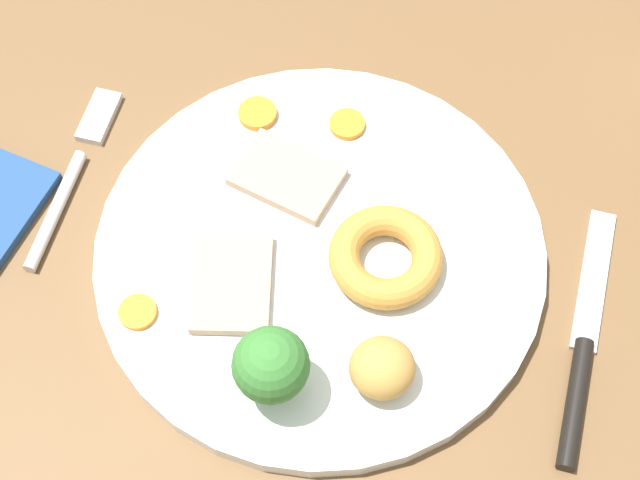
{
  "coord_description": "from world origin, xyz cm",
  "views": [
    {
      "loc": [
        3.69,
        -27.59,
        60.8
      ],
      "look_at": [
        -3.33,
        1.57,
        6.0
      ],
      "focal_mm": 53.78,
      "sensor_mm": 36.0,
      "label": 1
    }
  ],
  "objects_px": {
    "yorkshire_pudding": "(386,257)",
    "carrot_coin_side": "(138,312)",
    "carrot_coin_back": "(347,124)",
    "knife": "(582,355)",
    "roast_potato_left": "(382,368)",
    "fork": "(74,170)",
    "carrot_coin_front": "(257,114)",
    "dinner_plate": "(320,252)",
    "meat_slice_main": "(287,176)",
    "broccoli_floret": "(271,366)",
    "meat_slice_under": "(232,283)"
  },
  "relations": [
    {
      "from": "meat_slice_main",
      "to": "broccoli_floret",
      "type": "height_order",
      "value": "broccoli_floret"
    },
    {
      "from": "broccoli_floret",
      "to": "carrot_coin_back",
      "type": "bearing_deg",
      "value": 89.74
    },
    {
      "from": "roast_potato_left",
      "to": "fork",
      "type": "bearing_deg",
      "value": 156.67
    },
    {
      "from": "roast_potato_left",
      "to": "carrot_coin_front",
      "type": "bearing_deg",
      "value": 126.08
    },
    {
      "from": "dinner_plate",
      "to": "meat_slice_main",
      "type": "distance_m",
      "value": 0.06
    },
    {
      "from": "carrot_coin_front",
      "to": "carrot_coin_side",
      "type": "distance_m",
      "value": 0.17
    },
    {
      "from": "meat_slice_main",
      "to": "carrot_coin_front",
      "type": "height_order",
      "value": "meat_slice_main"
    },
    {
      "from": "dinner_plate",
      "to": "meat_slice_main",
      "type": "relative_size",
      "value": 4.29
    },
    {
      "from": "dinner_plate",
      "to": "carrot_coin_back",
      "type": "distance_m",
      "value": 0.1
    },
    {
      "from": "carrot_coin_side",
      "to": "fork",
      "type": "bearing_deg",
      "value": 129.97
    },
    {
      "from": "dinner_plate",
      "to": "broccoli_floret",
      "type": "distance_m",
      "value": 0.11
    },
    {
      "from": "meat_slice_main",
      "to": "fork",
      "type": "distance_m",
      "value": 0.15
    },
    {
      "from": "dinner_plate",
      "to": "carrot_coin_back",
      "type": "bearing_deg",
      "value": 92.44
    },
    {
      "from": "carrot_coin_front",
      "to": "roast_potato_left",
      "type": "bearing_deg",
      "value": -53.92
    },
    {
      "from": "fork",
      "to": "dinner_plate",
      "type": "bearing_deg",
      "value": -96.75
    },
    {
      "from": "meat_slice_main",
      "to": "meat_slice_under",
      "type": "height_order",
      "value": "same"
    },
    {
      "from": "carrot_coin_back",
      "to": "knife",
      "type": "bearing_deg",
      "value": -35.68
    },
    {
      "from": "dinner_plate",
      "to": "carrot_coin_side",
      "type": "bearing_deg",
      "value": -143.98
    },
    {
      "from": "yorkshire_pudding",
      "to": "fork",
      "type": "xyz_separation_m",
      "value": [
        -0.23,
        0.03,
        -0.02
      ]
    },
    {
      "from": "meat_slice_under",
      "to": "carrot_coin_back",
      "type": "relative_size",
      "value": 2.76
    },
    {
      "from": "carrot_coin_back",
      "to": "carrot_coin_side",
      "type": "xyz_separation_m",
      "value": [
        -0.1,
        -0.17,
        -0.0
      ]
    },
    {
      "from": "carrot_coin_front",
      "to": "meat_slice_main",
      "type": "bearing_deg",
      "value": -54.14
    },
    {
      "from": "carrot_coin_side",
      "to": "roast_potato_left",
      "type": "bearing_deg",
      "value": -2.08
    },
    {
      "from": "roast_potato_left",
      "to": "knife",
      "type": "distance_m",
      "value": 0.13
    },
    {
      "from": "yorkshire_pudding",
      "to": "carrot_coin_back",
      "type": "height_order",
      "value": "yorkshire_pudding"
    },
    {
      "from": "dinner_plate",
      "to": "fork",
      "type": "distance_m",
      "value": 0.19
    },
    {
      "from": "dinner_plate",
      "to": "fork",
      "type": "relative_size",
      "value": 1.96
    },
    {
      "from": "knife",
      "to": "carrot_coin_side",
      "type": "bearing_deg",
      "value": 100.4
    },
    {
      "from": "meat_slice_under",
      "to": "broccoli_floret",
      "type": "height_order",
      "value": "broccoli_floret"
    },
    {
      "from": "broccoli_floret",
      "to": "fork",
      "type": "relative_size",
      "value": 0.38
    },
    {
      "from": "carrot_coin_side",
      "to": "broccoli_floret",
      "type": "distance_m",
      "value": 0.11
    },
    {
      "from": "broccoli_floret",
      "to": "fork",
      "type": "distance_m",
      "value": 0.22
    },
    {
      "from": "carrot_coin_front",
      "to": "dinner_plate",
      "type": "bearing_deg",
      "value": -53.78
    },
    {
      "from": "dinner_plate",
      "to": "carrot_coin_back",
      "type": "xyz_separation_m",
      "value": [
        -0.0,
        0.1,
        0.01
      ]
    },
    {
      "from": "yorkshire_pudding",
      "to": "carrot_coin_back",
      "type": "relative_size",
      "value": 2.94
    },
    {
      "from": "carrot_coin_front",
      "to": "fork",
      "type": "distance_m",
      "value": 0.14
    },
    {
      "from": "carrot_coin_front",
      "to": "carrot_coin_back",
      "type": "xyz_separation_m",
      "value": [
        0.06,
        0.01,
        -0.0
      ]
    },
    {
      "from": "carrot_coin_back",
      "to": "carrot_coin_front",
      "type": "bearing_deg",
      "value": -174.45
    },
    {
      "from": "yorkshire_pudding",
      "to": "fork",
      "type": "bearing_deg",
      "value": 173.31
    },
    {
      "from": "yorkshire_pudding",
      "to": "fork",
      "type": "height_order",
      "value": "yorkshire_pudding"
    },
    {
      "from": "dinner_plate",
      "to": "carrot_coin_front",
      "type": "height_order",
      "value": "carrot_coin_front"
    },
    {
      "from": "meat_slice_under",
      "to": "knife",
      "type": "relative_size",
      "value": 0.38
    },
    {
      "from": "carrot_coin_back",
      "to": "knife",
      "type": "relative_size",
      "value": 0.14
    },
    {
      "from": "roast_potato_left",
      "to": "broccoli_floret",
      "type": "distance_m",
      "value": 0.07
    },
    {
      "from": "fork",
      "to": "knife",
      "type": "distance_m",
      "value": 0.37
    },
    {
      "from": "dinner_plate",
      "to": "broccoli_floret",
      "type": "relative_size",
      "value": 5.11
    },
    {
      "from": "yorkshire_pudding",
      "to": "carrot_coin_side",
      "type": "bearing_deg",
      "value": -153.78
    },
    {
      "from": "carrot_coin_side",
      "to": "fork",
      "type": "height_order",
      "value": "carrot_coin_side"
    },
    {
      "from": "carrot_coin_front",
      "to": "meat_slice_under",
      "type": "bearing_deg",
      "value": -81.55
    },
    {
      "from": "knife",
      "to": "roast_potato_left",
      "type": "bearing_deg",
      "value": 113.43
    }
  ]
}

